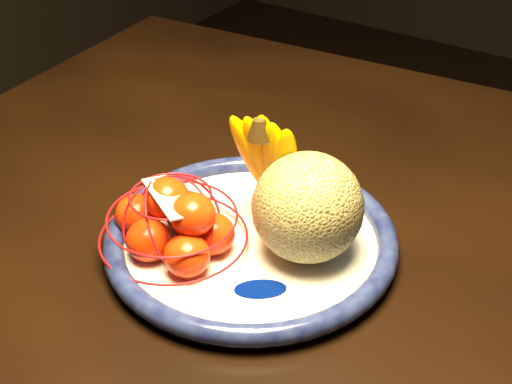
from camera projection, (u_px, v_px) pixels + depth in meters
The scene contains 6 objects.
dining_table at pixel (459, 318), 0.81m from camera, with size 1.56×1.01×0.75m.
fruit_bowl at pixel (251, 239), 0.78m from camera, with size 0.32×0.32×0.03m.
cantaloupe at pixel (308, 207), 0.73m from camera, with size 0.12×0.12×0.12m, color olive.
banana_bunch at pixel (271, 159), 0.78m from camera, with size 0.10×0.09×0.15m.
mandarin_bag at pixel (175, 224), 0.75m from camera, with size 0.21×0.21×0.10m.
price_tag at pixel (168, 197), 0.72m from camera, with size 0.07×0.03×0.00m, color white.
Camera 1 is at (0.05, -0.73, 1.24)m, focal length 50.00 mm.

